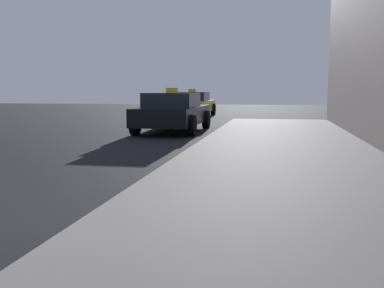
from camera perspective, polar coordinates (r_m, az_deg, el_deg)
sidewalk at (r=3.33m, az=14.22°, el=-15.70°), size 4.00×32.00×0.15m
car_black at (r=14.65m, az=-2.42°, el=4.12°), size 1.96×4.41×1.43m
car_yellow at (r=23.41m, az=0.09°, el=5.14°), size 1.99×4.32×1.43m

